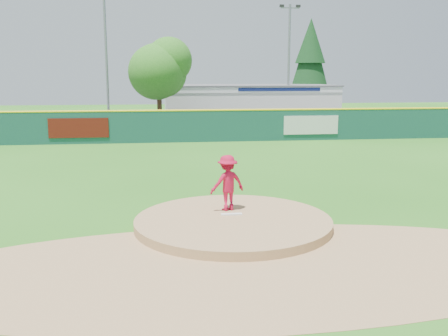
{
  "coord_description": "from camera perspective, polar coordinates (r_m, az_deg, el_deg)",
  "views": [
    {
      "loc": [
        -1.95,
        -13.3,
        4.18
      ],
      "look_at": [
        0.0,
        2.0,
        1.3
      ],
      "focal_mm": 40.0,
      "sensor_mm": 36.0,
      "label": 1
    }
  ],
  "objects": [
    {
      "name": "van",
      "position": [
        38.43,
        2.04,
        5.41
      ],
      "size": [
        5.17,
        2.61,
        1.4
      ],
      "primitive_type": "imported",
      "rotation": [
        0.0,
        0.0,
        1.51
      ],
      "color": "white",
      "rests_on": "parking_lot"
    },
    {
      "name": "deciduous_tree",
      "position": [
        38.31,
        -7.48,
        11.05
      ],
      "size": [
        5.6,
        5.6,
        7.36
      ],
      "color": "#382314",
      "rests_on": "ground"
    },
    {
      "name": "light_pole_left",
      "position": [
        40.55,
        -13.33,
        12.95
      ],
      "size": [
        1.75,
        0.25,
        11.0
      ],
      "color": "gray",
      "rests_on": "ground"
    },
    {
      "name": "conifer_tree",
      "position": [
        51.54,
        9.82,
        11.94
      ],
      "size": [
        4.4,
        4.4,
        9.5
      ],
      "color": "#382314",
      "rests_on": "ground"
    },
    {
      "name": "parking_lot",
      "position": [
        40.57,
        -4.48,
        4.65
      ],
      "size": [
        44.0,
        16.0,
        0.02
      ],
      "primitive_type": "cube",
      "color": "#38383A",
      "rests_on": "ground"
    },
    {
      "name": "ground",
      "position": [
        14.08,
        1.04,
        -6.7
      ],
      "size": [
        120.0,
        120.0,
        0.0
      ],
      "primitive_type": "plane",
      "color": "#286B19",
      "rests_on": "ground"
    },
    {
      "name": "pitchers_mound",
      "position": [
        14.08,
        1.04,
        -6.7
      ],
      "size": [
        5.5,
        5.5,
        0.5
      ],
      "primitive_type": "cylinder",
      "color": "#9E774C",
      "rests_on": "ground"
    },
    {
      "name": "pool_building_grp",
      "position": [
        46.06,
        2.71,
        7.44
      ],
      "size": [
        15.2,
        8.2,
        3.31
      ],
      "color": "silver",
      "rests_on": "ground"
    },
    {
      "name": "pitching_rubber",
      "position": [
        14.29,
        0.87,
        -5.31
      ],
      "size": [
        0.6,
        0.15,
        0.04
      ],
      "primitive_type": "cube",
      "color": "white",
      "rests_on": "pitchers_mound"
    },
    {
      "name": "infield_dirt_arc",
      "position": [
        11.29,
        3.27,
        -11.15
      ],
      "size": [
        15.4,
        15.4,
        0.01
      ],
      "primitive_type": "cylinder",
      "color": "#9E774C",
      "rests_on": "ground"
    },
    {
      "name": "outfield_fence",
      "position": [
        31.52,
        -3.69,
        4.93
      ],
      "size": [
        40.0,
        0.14,
        2.07
      ],
      "color": "#15453C",
      "rests_on": "ground"
    },
    {
      "name": "fence_banners",
      "position": [
        31.47,
        -2.97,
        4.76
      ],
      "size": [
        18.24,
        0.04,
        1.2
      ],
      "color": "#58140C",
      "rests_on": "ground"
    },
    {
      "name": "pitcher",
      "position": [
        14.62,
        0.4,
        -1.7
      ],
      "size": [
        1.2,
        0.93,
        1.64
      ],
      "primitive_type": "imported",
      "rotation": [
        0.0,
        0.0,
        3.48
      ],
      "color": "#B10F32",
      "rests_on": "pitchers_mound"
    },
    {
      "name": "light_pole_right",
      "position": [
        43.72,
        7.42,
        12.28
      ],
      "size": [
        1.75,
        0.25,
        10.0
      ],
      "color": "gray",
      "rests_on": "ground"
    }
  ]
}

